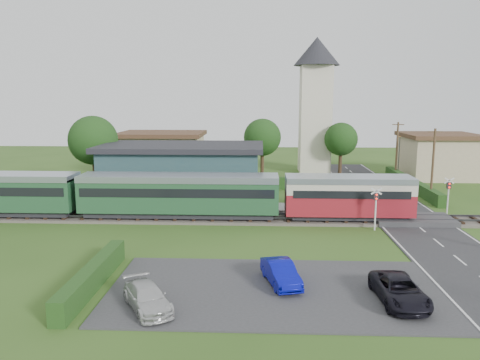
{
  "coord_description": "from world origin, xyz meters",
  "views": [
    {
      "loc": [
        -2.27,
        -34.85,
        9.82
      ],
      "look_at": [
        -3.95,
        4.0,
        2.99
      ],
      "focal_mm": 35.0,
      "sensor_mm": 36.0,
      "label": 1
    }
  ],
  "objects_px": {
    "train": "(140,193)",
    "car_park_dark": "(399,290)",
    "house_east": "(439,155)",
    "car_on_road": "(378,191)",
    "crossing_signal_far": "(449,191)",
    "equipment_hut": "(83,190)",
    "pedestrian_near": "(236,197)",
    "car_park_blue": "(281,273)",
    "car_park_silver": "(147,297)",
    "pedestrian_far": "(88,196)",
    "crossing_signal_near": "(376,202)",
    "church_tower": "(316,95)",
    "house_west": "(162,153)",
    "station_building": "(183,170)"
  },
  "relations": [
    {
      "from": "train",
      "to": "car_park_dark",
      "type": "xyz_separation_m",
      "value": [
        16.48,
        -15.26,
        -1.49
      ]
    },
    {
      "from": "house_east",
      "to": "car_on_road",
      "type": "relative_size",
      "value": 2.22
    },
    {
      "from": "car_park_dark",
      "to": "crossing_signal_far",
      "type": "bearing_deg",
      "value": 59.7
    },
    {
      "from": "equipment_hut",
      "to": "house_east",
      "type": "distance_m",
      "value": 42.41
    },
    {
      "from": "pedestrian_near",
      "to": "car_park_blue",
      "type": "bearing_deg",
      "value": 80.39
    },
    {
      "from": "car_park_silver",
      "to": "pedestrian_far",
      "type": "height_order",
      "value": "pedestrian_far"
    },
    {
      "from": "pedestrian_near",
      "to": "car_park_dark",
      "type": "bearing_deg",
      "value": 94.86
    },
    {
      "from": "equipment_hut",
      "to": "pedestrian_near",
      "type": "height_order",
      "value": "equipment_hut"
    },
    {
      "from": "crossing_signal_near",
      "to": "crossing_signal_far",
      "type": "relative_size",
      "value": 1.0
    },
    {
      "from": "equipment_hut",
      "to": "pedestrian_far",
      "type": "bearing_deg",
      "value": -17.58
    },
    {
      "from": "church_tower",
      "to": "house_west",
      "type": "height_order",
      "value": "church_tower"
    },
    {
      "from": "equipment_hut",
      "to": "station_building",
      "type": "relative_size",
      "value": 0.16
    },
    {
      "from": "pedestrian_near",
      "to": "house_west",
      "type": "bearing_deg",
      "value": -82.36
    },
    {
      "from": "crossing_signal_far",
      "to": "car_park_blue",
      "type": "height_order",
      "value": "crossing_signal_far"
    },
    {
      "from": "crossing_signal_near",
      "to": "car_park_blue",
      "type": "bearing_deg",
      "value": -124.76
    },
    {
      "from": "station_building",
      "to": "car_park_blue",
      "type": "height_order",
      "value": "station_building"
    },
    {
      "from": "crossing_signal_near",
      "to": "car_park_dark",
      "type": "relative_size",
      "value": 0.75
    },
    {
      "from": "train",
      "to": "car_park_blue",
      "type": "relative_size",
      "value": 11.51
    },
    {
      "from": "car_park_blue",
      "to": "church_tower",
      "type": "bearing_deg",
      "value": 66.23
    },
    {
      "from": "station_building",
      "to": "house_west",
      "type": "distance_m",
      "value": 14.87
    },
    {
      "from": "house_west",
      "to": "crossing_signal_near",
      "type": "xyz_separation_m",
      "value": [
        21.4,
        -25.41,
        -0.65
      ]
    },
    {
      "from": "crossing_signal_near",
      "to": "pedestrian_near",
      "type": "xyz_separation_m",
      "value": [
        -10.77,
        5.7,
        -0.92
      ]
    },
    {
      "from": "car_on_road",
      "to": "car_park_silver",
      "type": "distance_m",
      "value": 30.72
    },
    {
      "from": "church_tower",
      "to": "house_east",
      "type": "bearing_deg",
      "value": -14.93
    },
    {
      "from": "house_west",
      "to": "house_east",
      "type": "height_order",
      "value": "same"
    },
    {
      "from": "train",
      "to": "car_park_dark",
      "type": "bearing_deg",
      "value": -42.81
    },
    {
      "from": "equipment_hut",
      "to": "car_park_silver",
      "type": "xyz_separation_m",
      "value": [
        10.5,
        -19.7,
        -1.1
      ]
    },
    {
      "from": "car_park_blue",
      "to": "car_park_dark",
      "type": "height_order",
      "value": "car_park_blue"
    },
    {
      "from": "house_east",
      "to": "car_on_road",
      "type": "xyz_separation_m",
      "value": [
        -10.51,
        -12.9,
        -2.07
      ]
    },
    {
      "from": "pedestrian_near",
      "to": "pedestrian_far",
      "type": "bearing_deg",
      "value": -19.52
    },
    {
      "from": "pedestrian_near",
      "to": "crossing_signal_near",
      "type": "bearing_deg",
      "value": 131.43
    },
    {
      "from": "car_on_road",
      "to": "house_east",
      "type": "bearing_deg",
      "value": -48.59
    },
    {
      "from": "station_building",
      "to": "car_park_silver",
      "type": "bearing_deg",
      "value": -84.4
    },
    {
      "from": "car_park_blue",
      "to": "pedestrian_near",
      "type": "xyz_separation_m",
      "value": [
        -3.24,
        16.55,
        0.52
      ]
    },
    {
      "from": "car_park_blue",
      "to": "crossing_signal_far",
      "type": "bearing_deg",
      "value": 31.83
    },
    {
      "from": "station_building",
      "to": "crossing_signal_far",
      "type": "relative_size",
      "value": 4.88
    },
    {
      "from": "car_park_dark",
      "to": "train",
      "type": "bearing_deg",
      "value": 134.15
    },
    {
      "from": "house_west",
      "to": "car_on_road",
      "type": "distance_m",
      "value": 28.24
    },
    {
      "from": "car_park_silver",
      "to": "car_park_blue",
      "type": "bearing_deg",
      "value": -3.58
    },
    {
      "from": "pedestrian_far",
      "to": "crossing_signal_near",
      "type": "bearing_deg",
      "value": -92.27
    },
    {
      "from": "house_west",
      "to": "pedestrian_far",
      "type": "xyz_separation_m",
      "value": [
        -2.44,
        -19.98,
        -1.52
      ]
    },
    {
      "from": "house_west",
      "to": "pedestrian_near",
      "type": "relative_size",
      "value": 7.04
    },
    {
      "from": "car_park_silver",
      "to": "car_park_dark",
      "type": "relative_size",
      "value": 0.89
    },
    {
      "from": "equipment_hut",
      "to": "car_park_silver",
      "type": "distance_m",
      "value": 22.35
    },
    {
      "from": "car_park_silver",
      "to": "pedestrian_far",
      "type": "bearing_deg",
      "value": 86.41
    },
    {
      "from": "train",
      "to": "car_park_blue",
      "type": "height_order",
      "value": "train"
    },
    {
      "from": "car_park_silver",
      "to": "crossing_signal_near",
      "type": "bearing_deg",
      "value": 14.82
    },
    {
      "from": "house_west",
      "to": "crossing_signal_far",
      "type": "xyz_separation_m",
      "value": [
        28.6,
        -20.61,
        -0.65
      ]
    },
    {
      "from": "crossing_signal_near",
      "to": "car_park_blue",
      "type": "height_order",
      "value": "crossing_signal_near"
    },
    {
      "from": "car_park_dark",
      "to": "pedestrian_near",
      "type": "bearing_deg",
      "value": 112.52
    }
  ]
}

